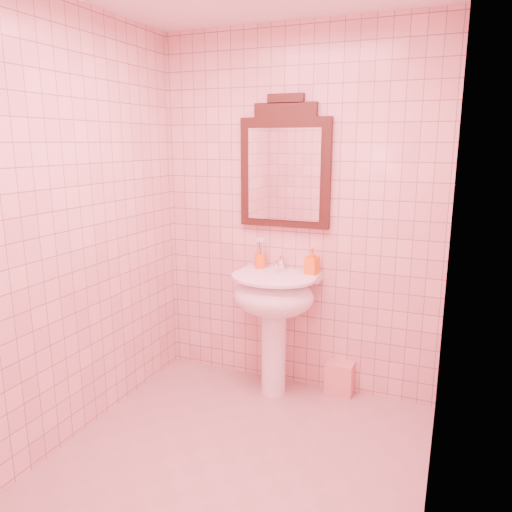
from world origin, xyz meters
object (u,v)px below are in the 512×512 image
at_px(mirror, 285,167).
at_px(soap_dispenser, 312,261).
at_px(pedestal_sink, 274,304).
at_px(towel, 339,378).
at_px(toothbrush_cup, 260,260).

distance_m(mirror, soap_dispenser, 0.67).
xyz_separation_m(pedestal_sink, mirror, (-0.00, 0.20, 0.91)).
bearing_deg(towel, toothbrush_cup, -179.36).
xyz_separation_m(soap_dispenser, towel, (0.21, 0.03, -0.84)).
bearing_deg(towel, pedestal_sink, -158.90).
bearing_deg(toothbrush_cup, soap_dispenser, -4.06).
bearing_deg(soap_dispenser, toothbrush_cup, -171.89).
bearing_deg(soap_dispenser, towel, 21.32).
relative_size(mirror, towel, 3.82).
relative_size(pedestal_sink, towel, 3.73).
relative_size(mirror, toothbrush_cup, 4.61).
distance_m(pedestal_sink, towel, 0.72).
distance_m(mirror, toothbrush_cup, 0.68).
xyz_separation_m(toothbrush_cup, soap_dispenser, (0.39, -0.03, 0.03)).
relative_size(pedestal_sink, mirror, 0.98).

